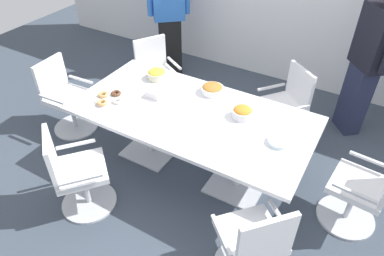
{
  "coord_description": "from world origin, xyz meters",
  "views": [
    {
      "loc": [
        1.43,
        -2.45,
        2.8
      ],
      "look_at": [
        0.0,
        0.0,
        0.55
      ],
      "focal_mm": 32.96,
      "sensor_mm": 36.0,
      "label": 1
    }
  ],
  "objects_px": {
    "office_chair_5": "(157,77)",
    "office_chair_3": "(363,192)",
    "person_standing_0": "(169,13)",
    "snack_bowl_chips_orange": "(242,112)",
    "office_chair_2": "(252,245)",
    "plate_stack": "(279,142)",
    "office_chair_4": "(284,109)",
    "napkin_pile": "(156,93)",
    "conference_table": "(192,122)",
    "office_chair_1": "(76,176)",
    "person_standing_1": "(368,59)",
    "snack_bowl_pretzels": "(212,89)",
    "office_chair_0": "(66,100)",
    "donut_platter": "(110,99)",
    "snack_bowl_chips_yellow": "(157,74)"
  },
  "relations": [
    {
      "from": "office_chair_4",
      "to": "office_chair_5",
      "type": "distance_m",
      "value": 1.72
    },
    {
      "from": "office_chair_3",
      "to": "donut_platter",
      "type": "bearing_deg",
      "value": 104.2
    },
    {
      "from": "office_chair_3",
      "to": "snack_bowl_chips_yellow",
      "type": "bearing_deg",
      "value": 90.05
    },
    {
      "from": "person_standing_1",
      "to": "conference_table",
      "type": "bearing_deg",
      "value": 100.21
    },
    {
      "from": "conference_table",
      "to": "office_chair_5",
      "type": "relative_size",
      "value": 2.64
    },
    {
      "from": "office_chair_3",
      "to": "snack_bowl_pretzels",
      "type": "relative_size",
      "value": 3.7
    },
    {
      "from": "office_chair_5",
      "to": "snack_bowl_pretzels",
      "type": "distance_m",
      "value": 1.21
    },
    {
      "from": "office_chair_1",
      "to": "snack_bowl_pretzels",
      "type": "distance_m",
      "value": 1.63
    },
    {
      "from": "plate_stack",
      "to": "conference_table",
      "type": "bearing_deg",
      "value": 178.62
    },
    {
      "from": "office_chair_5",
      "to": "snack_bowl_chips_yellow",
      "type": "relative_size",
      "value": 4.21
    },
    {
      "from": "person_standing_0",
      "to": "snack_bowl_pretzels",
      "type": "relative_size",
      "value": 7.39
    },
    {
      "from": "snack_bowl_chips_orange",
      "to": "donut_platter",
      "type": "xyz_separation_m",
      "value": [
        -1.31,
        -0.42,
        -0.04
      ]
    },
    {
      "from": "conference_table",
      "to": "office_chair_5",
      "type": "xyz_separation_m",
      "value": [
        -1.05,
        0.86,
        -0.22
      ]
    },
    {
      "from": "office_chair_5",
      "to": "office_chair_3",
      "type": "bearing_deg",
      "value": 105.31
    },
    {
      "from": "conference_table",
      "to": "office_chair_0",
      "type": "relative_size",
      "value": 2.64
    },
    {
      "from": "person_standing_1",
      "to": "snack_bowl_chips_orange",
      "type": "height_order",
      "value": "person_standing_1"
    },
    {
      "from": "office_chair_5",
      "to": "person_standing_0",
      "type": "distance_m",
      "value": 1.04
    },
    {
      "from": "person_standing_0",
      "to": "snack_bowl_pretzels",
      "type": "distance_m",
      "value": 1.88
    },
    {
      "from": "office_chair_3",
      "to": "office_chair_4",
      "type": "xyz_separation_m",
      "value": [
        -1.02,
        0.88,
        0.0
      ]
    },
    {
      "from": "office_chair_4",
      "to": "napkin_pile",
      "type": "relative_size",
      "value": 6.05
    },
    {
      "from": "conference_table",
      "to": "person_standing_0",
      "type": "distance_m",
      "value": 2.19
    },
    {
      "from": "office_chair_4",
      "to": "plate_stack",
      "type": "bearing_deg",
      "value": 141.3
    },
    {
      "from": "snack_bowl_chips_yellow",
      "to": "snack_bowl_pretzels",
      "type": "bearing_deg",
      "value": 4.16
    },
    {
      "from": "office_chair_1",
      "to": "office_chair_5",
      "type": "distance_m",
      "value": 1.91
    },
    {
      "from": "office_chair_0",
      "to": "donut_platter",
      "type": "bearing_deg",
      "value": 79.96
    },
    {
      "from": "plate_stack",
      "to": "napkin_pile",
      "type": "distance_m",
      "value": 1.38
    },
    {
      "from": "office_chair_2",
      "to": "snack_bowl_chips_yellow",
      "type": "height_order",
      "value": "office_chair_2"
    },
    {
      "from": "office_chair_2",
      "to": "person_standing_0",
      "type": "bearing_deg",
      "value": 85.34
    },
    {
      "from": "office_chair_2",
      "to": "office_chair_4",
      "type": "xyz_separation_m",
      "value": [
        -0.38,
        1.88,
        0.0
      ]
    },
    {
      "from": "office_chair_0",
      "to": "office_chair_3",
      "type": "xyz_separation_m",
      "value": [
        3.38,
        0.27,
        0.0
      ]
    },
    {
      "from": "office_chair_0",
      "to": "office_chair_4",
      "type": "bearing_deg",
      "value": 113.14
    },
    {
      "from": "office_chair_1",
      "to": "snack_bowl_chips_orange",
      "type": "bearing_deg",
      "value": 86.66
    },
    {
      "from": "office_chair_2",
      "to": "plate_stack",
      "type": "height_order",
      "value": "office_chair_2"
    },
    {
      "from": "conference_table",
      "to": "plate_stack",
      "type": "distance_m",
      "value": 0.91
    },
    {
      "from": "office_chair_5",
      "to": "person_standing_1",
      "type": "height_order",
      "value": "person_standing_1"
    },
    {
      "from": "person_standing_0",
      "to": "donut_platter",
      "type": "relative_size",
      "value": 5.75
    },
    {
      "from": "person_standing_0",
      "to": "snack_bowl_chips_orange",
      "type": "distance_m",
      "value": 2.38
    },
    {
      "from": "snack_bowl_chips_yellow",
      "to": "snack_bowl_chips_orange",
      "type": "distance_m",
      "value": 1.15
    },
    {
      "from": "office_chair_4",
      "to": "plate_stack",
      "type": "xyz_separation_m",
      "value": [
        0.24,
        -1.03,
        0.36
      ]
    },
    {
      "from": "office_chair_4",
      "to": "plate_stack",
      "type": "height_order",
      "value": "office_chair_4"
    },
    {
      "from": "office_chair_2",
      "to": "office_chair_1",
      "type": "bearing_deg",
      "value": 136.79
    },
    {
      "from": "office_chair_2",
      "to": "snack_bowl_pretzels",
      "type": "height_order",
      "value": "office_chair_2"
    },
    {
      "from": "office_chair_0",
      "to": "napkin_pile",
      "type": "xyz_separation_m",
      "value": [
        1.21,
        0.2,
        0.38
      ]
    },
    {
      "from": "person_standing_1",
      "to": "plate_stack",
      "type": "xyz_separation_m",
      "value": [
        -0.44,
        -1.62,
        -0.2
      ]
    },
    {
      "from": "office_chair_0",
      "to": "office_chair_2",
      "type": "bearing_deg",
      "value": 72.14
    },
    {
      "from": "snack_bowl_pretzels",
      "to": "napkin_pile",
      "type": "relative_size",
      "value": 1.63
    },
    {
      "from": "office_chair_5",
      "to": "office_chair_2",
      "type": "bearing_deg",
      "value": 80.65
    },
    {
      "from": "conference_table",
      "to": "snack_bowl_chips_orange",
      "type": "bearing_deg",
      "value": 20.76
    },
    {
      "from": "snack_bowl_chips_orange",
      "to": "snack_bowl_pretzels",
      "type": "distance_m",
      "value": 0.52
    },
    {
      "from": "office_chair_1",
      "to": "person_standing_1",
      "type": "height_order",
      "value": "person_standing_1"
    }
  ]
}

